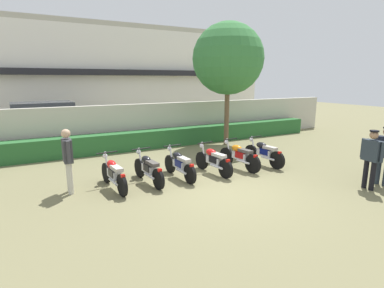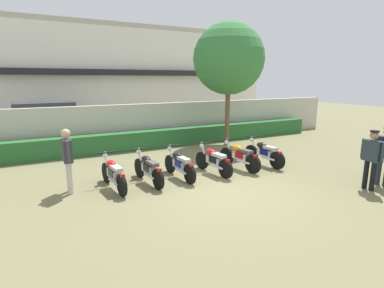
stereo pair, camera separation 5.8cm
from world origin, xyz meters
The scene contains 14 objects.
ground centered at (0.00, 0.00, 0.00)m, with size 60.00×60.00×0.00m, color olive.
building centered at (0.00, 16.08, 3.23)m, with size 23.70×6.50×6.47m.
compound_wall centered at (0.00, 6.59, 0.94)m, with size 22.52×0.30×1.89m, color #BCB7A8.
hedge_row centered at (0.00, 5.89, 0.39)m, with size 18.01×0.70×0.78m, color #28602D.
parked_car centered at (-3.73, 9.83, 0.94)m, with size 4.60×2.30×1.89m.
tree_near_inspector centered at (3.50, 4.95, 3.84)m, with size 3.15×3.15×5.42m.
motorcycle_in_row_0 centered at (-2.58, 1.52, 0.44)m, with size 0.60×1.86×0.95m.
motorcycle_in_row_1 centered at (-1.57, 1.53, 0.44)m, with size 0.60×1.86×0.95m.
motorcycle_in_row_2 centered at (-0.58, 1.52, 0.44)m, with size 0.60×1.83×0.95m.
motorcycle_in_row_3 centered at (0.57, 1.42, 0.44)m, with size 0.60×1.79×0.95m.
motorcycle_in_row_4 centered at (1.61, 1.45, 0.45)m, with size 0.60×1.86×0.97m.
motorcycle_in_row_5 centered at (2.65, 1.41, 0.45)m, with size 0.60×1.83×0.96m.
inspector_person centered at (-3.67, 1.79, 1.02)m, with size 0.23×0.69×1.72m.
officer_0 centered at (3.57, -1.78, 0.96)m, with size 0.26×0.66×1.64m.
Camera 1 is at (-4.40, -6.40, 2.95)m, focal length 28.15 mm.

